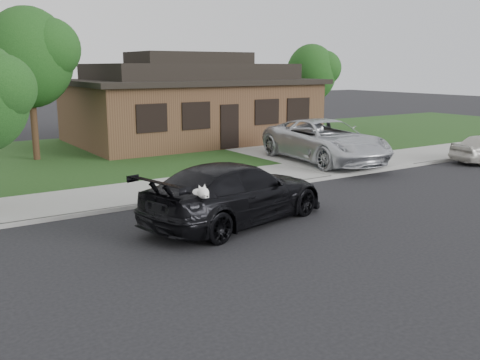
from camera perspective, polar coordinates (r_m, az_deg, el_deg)
ground at (r=14.89m, az=8.18°, el=-3.84°), size 120.00×120.00×0.00m
sidewalk at (r=18.81m, az=-1.84°, el=-0.20°), size 60.00×3.00×0.12m
curb at (r=17.57m, az=0.69°, el=-1.07°), size 60.00×0.12×0.12m
lawn at (r=25.88m, az=-11.06°, el=2.95°), size 60.00×13.00×0.13m
driveway at (r=26.19m, az=3.75°, el=3.27°), size 4.50×13.00×0.14m
sedan at (r=13.98m, az=-0.48°, el=-1.37°), size 5.88×3.50×1.60m
minivan at (r=22.62m, az=9.09°, el=4.17°), size 3.45×6.50×1.74m
recycling_bin at (r=21.23m, az=9.38°, el=2.48°), size 0.60×0.62×0.92m
house at (r=29.12m, az=-5.34°, el=8.21°), size 12.60×8.60×4.65m
tree_0 at (r=24.18m, az=-21.15°, el=12.27°), size 3.78×3.60×6.34m
tree_1 at (r=33.16m, az=7.90°, el=11.34°), size 3.15×3.00×5.25m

